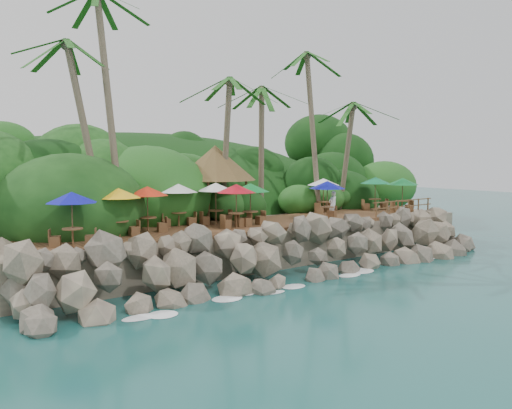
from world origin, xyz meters
TOP-DOWN VIEW (x-y plane):
  - ground at (0.00, 0.00)m, footprint 140.00×140.00m
  - land_base at (0.00, 16.00)m, footprint 32.00×25.20m
  - jungle_hill at (0.00, 23.50)m, footprint 44.80×28.00m
  - seawall at (0.00, 2.00)m, footprint 29.00×4.00m
  - terrace at (0.00, 6.00)m, footprint 26.00×5.00m
  - jungle_foliage at (0.00, 15.00)m, footprint 44.00×16.00m
  - foam_line at (0.00, 0.30)m, footprint 25.20×0.80m
  - palms at (0.46, 8.67)m, footprint 25.00×7.03m
  - palapa at (-0.42, 9.74)m, footprint 5.16×5.16m
  - dining_clusters at (-0.09, 5.92)m, footprint 25.18×5.31m
  - railing at (10.60, 3.65)m, footprint 6.10×0.10m
  - waiter at (5.44, 5.12)m, footprint 0.63×0.42m

SIDE VIEW (x-z plane):
  - ground at x=0.00m, z-range 0.00..0.00m
  - jungle_hill at x=0.00m, z-range -7.70..7.70m
  - jungle_foliage at x=0.00m, z-range -6.00..6.00m
  - foam_line at x=0.00m, z-range 0.00..0.06m
  - land_base at x=0.00m, z-range 0.00..2.10m
  - seawall at x=0.00m, z-range 0.00..2.30m
  - terrace at x=0.00m, z-range 2.10..2.30m
  - railing at x=10.60m, z-range 2.41..3.41m
  - waiter at x=5.44m, z-range 2.30..4.01m
  - dining_clusters at x=-0.09m, z-range 3.09..5.49m
  - palapa at x=-0.42m, z-range 3.49..8.09m
  - palms at x=0.46m, z-range 5.07..18.92m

